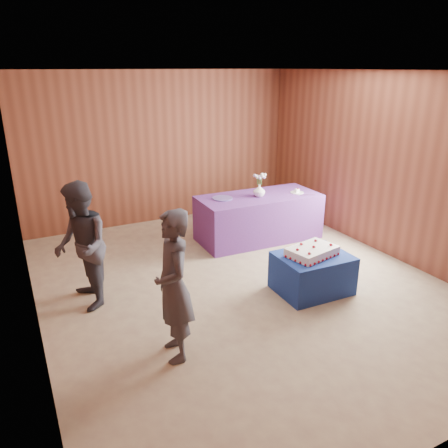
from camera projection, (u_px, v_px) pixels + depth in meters
ground at (241, 284)px, 5.84m from camera, size 6.00×6.00×0.00m
room_shell at (243, 150)px, 5.22m from camera, size 5.04×6.04×2.72m
cake_table at (312, 273)px, 5.58m from camera, size 0.92×0.73×0.50m
serving_table at (258, 217)px, 7.27m from camera, size 2.03×0.96×0.75m
sheet_cake at (312, 251)px, 5.47m from camera, size 0.71×0.55×0.15m
vase at (259, 191)px, 7.06m from camera, size 0.19×0.19×0.20m
flower_spray at (260, 176)px, 6.98m from camera, size 0.22×0.22×0.16m
platter at (222, 198)px, 6.96m from camera, size 0.40×0.40×0.02m
plate at (297, 193)px, 7.30m from camera, size 0.27×0.27×0.01m
cake_slice at (297, 190)px, 7.28m from camera, size 0.07×0.06×0.08m
knife at (307, 195)px, 7.17m from camera, size 0.25×0.12×0.00m
guest_left at (174, 286)px, 4.16m from camera, size 0.43×0.60×1.53m
guest_right at (81, 247)px, 5.07m from camera, size 0.59×0.75×1.53m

